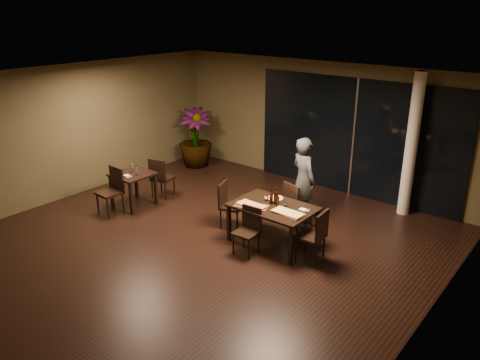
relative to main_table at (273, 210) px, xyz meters
The scene contains 32 objects.
ground 1.45m from the main_table, 141.34° to the right, with size 8.00×8.00×0.00m, color black.
wall_back 3.50m from the main_table, 107.10° to the left, with size 8.00×0.10×3.00m, color #474026.
wall_left 5.18m from the main_table, behind, with size 0.10×8.00×3.00m, color #474026.
wall_right 3.26m from the main_table, 14.70° to the right, with size 0.10×8.00×3.00m, color #474026.
ceiling 2.67m from the main_table, 141.34° to the right, with size 8.00×8.00×0.04m, color white.
window_panel 3.23m from the main_table, 90.00° to the left, with size 5.00×0.06×2.70m, color black.
column 3.28m from the main_table, 63.84° to the left, with size 0.24×0.24×3.00m, color white.
main_table is the anchor object (origin of this frame).
side_table 3.44m from the main_table, behind, with size 0.80×0.80×0.75m.
chair_main_far 0.77m from the main_table, 90.25° to the left, with size 0.56×0.56×0.97m.
chair_main_near 0.61m from the main_table, 103.61° to the right, with size 0.42×0.42×0.86m.
chair_main_left 1.11m from the main_table, behind, with size 0.54×0.54×0.92m.
chair_main_right 0.97m from the main_table, ahead, with size 0.48×0.48×0.96m.
chair_side_far 3.27m from the main_table, behind, with size 0.53×0.53×0.95m.
chair_side_near 3.59m from the main_table, 163.59° to the right, with size 0.48×0.48×0.99m.
diner 1.24m from the main_table, 95.65° to the left, with size 0.60×0.40×1.76m, color #313437.
potted_plant 4.85m from the main_table, 151.17° to the left, with size 0.87×0.87×1.59m, color #1F501A.
pizza_board_left 0.41m from the main_table, 137.50° to the right, with size 0.61×0.31×0.01m, color #4A2717.
pizza_board_right 0.43m from the main_table, 17.52° to the right, with size 0.58×0.29×0.01m, color #492C17.
oblong_pizza_left 0.41m from the main_table, 137.50° to the right, with size 0.52×0.24×0.02m, color maroon, non-canonical shape.
oblong_pizza_right 0.43m from the main_table, 17.52° to the right, with size 0.54×0.25×0.02m, color maroon, non-canonical shape.
round_pizza 0.35m from the main_table, 120.10° to the left, with size 0.30×0.30×0.01m, color red.
bottle_a 0.25m from the main_table, 147.36° to the left, with size 0.06×0.06×0.29m, color black, non-canonical shape.
bottle_b 0.23m from the main_table, ahead, with size 0.06×0.06×0.27m, color black, non-canonical shape.
bottle_c 0.26m from the main_table, 103.76° to the left, with size 0.07×0.07×0.32m, color black, non-canonical shape.
tumbler_left 0.30m from the main_table, 151.83° to the left, with size 0.08×0.08×0.09m, color white.
tumbler_right 0.25m from the main_table, 29.41° to the left, with size 0.07×0.07×0.08m, color white.
napkin_near 0.59m from the main_table, 12.18° to the right, with size 0.18×0.10×0.01m, color silver.
napkin_far 0.58m from the main_table, 19.30° to the left, with size 0.18×0.10×0.01m, color white.
wine_glass_a 3.52m from the main_table, behind, with size 0.07×0.07×0.16m, color white, non-canonical shape.
wine_glass_b 3.29m from the main_table, behind, with size 0.07×0.07×0.16m, color white, non-canonical shape.
side_napkin 3.41m from the main_table, 168.49° to the right, with size 0.18×0.11×0.01m, color silver.
Camera 1 is at (5.45, -5.65, 4.20)m, focal length 35.00 mm.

